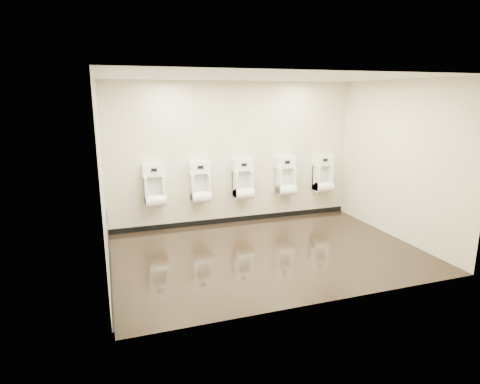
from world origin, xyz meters
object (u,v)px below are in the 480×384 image
object	(u,v)px
access_panel	(107,217)
urinal_4	(323,176)
urinal_3	(286,179)
urinal_2	(243,182)
urinal_1	(200,185)
urinal_0	(155,188)

from	to	relation	value
access_panel	urinal_4	bearing A→B (deg)	5.32
urinal_3	urinal_4	size ratio (longest dim) A/B	1.00
access_panel	urinal_2	distance (m)	2.67
urinal_2	urinal_1	bearing A→B (deg)	180.00
access_panel	urinal_1	distance (m)	1.82
urinal_0	urinal_1	distance (m)	0.87
urinal_1	urinal_3	bearing A→B (deg)	0.00
urinal_3	urinal_1	bearing A→B (deg)	180.00
urinal_2	urinal_3	bearing A→B (deg)	0.00
urinal_4	urinal_2	bearing A→B (deg)	180.00
urinal_0	urinal_4	distance (m)	3.54
urinal_0	urinal_1	xyz separation A→B (m)	(0.87, 0.00, 0.00)
urinal_3	urinal_4	distance (m)	0.87
urinal_3	urinal_4	bearing A→B (deg)	0.00
urinal_1	urinal_2	size ratio (longest dim) A/B	1.00
urinal_0	urinal_1	size ratio (longest dim) A/B	1.00
urinal_2	urinal_4	world-z (taller)	same
access_panel	urinal_3	world-z (taller)	urinal_3
urinal_0	urinal_4	bearing A→B (deg)	0.00
urinal_1	access_panel	bearing A→B (deg)	-166.72
access_panel	urinal_3	xyz separation A→B (m)	(3.54, 0.41, 0.35)
access_panel	urinal_4	distance (m)	4.45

